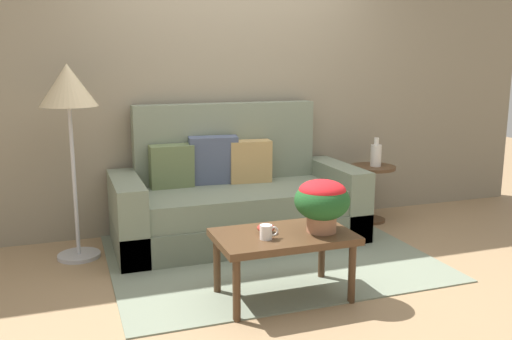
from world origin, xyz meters
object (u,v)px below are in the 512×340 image
(coffee_table, at_px, (283,241))
(side_table, at_px, (372,183))
(snack_bowl, at_px, (266,228))
(couch, at_px, (235,200))
(coffee_mug, at_px, (267,232))
(potted_plant, at_px, (322,200))
(table_vase, at_px, (376,155))
(floor_lamp, at_px, (69,96))

(coffee_table, distance_m, side_table, 1.97)
(side_table, bearing_deg, snack_bowl, -140.49)
(coffee_table, bearing_deg, side_table, 42.28)
(couch, xyz_separation_m, coffee_mug, (-0.22, -1.33, 0.14))
(potted_plant, height_order, snack_bowl, potted_plant)
(coffee_table, bearing_deg, potted_plant, -11.43)
(side_table, height_order, potted_plant, potted_plant)
(coffee_table, relative_size, table_vase, 3.24)
(potted_plant, relative_size, snack_bowl, 3.07)
(coffee_table, relative_size, potted_plant, 2.46)
(coffee_table, xyz_separation_m, side_table, (1.46, 1.32, -0.01))
(side_table, relative_size, potted_plant, 1.52)
(couch, height_order, coffee_mug, couch)
(potted_plant, distance_m, snack_bowl, 0.40)
(snack_bowl, bearing_deg, coffee_table, -18.57)
(coffee_mug, height_order, snack_bowl, coffee_mug)
(floor_lamp, xyz_separation_m, snack_bowl, (1.12, -1.19, -0.79))
(couch, height_order, table_vase, couch)
(coffee_table, relative_size, floor_lamp, 0.58)
(coffee_table, bearing_deg, floor_lamp, 135.15)
(coffee_table, distance_m, coffee_mug, 0.19)
(coffee_table, distance_m, floor_lamp, 1.94)
(potted_plant, bearing_deg, snack_bowl, 166.35)
(floor_lamp, bearing_deg, couch, 1.60)
(table_vase, bearing_deg, potted_plant, -132.22)
(coffee_table, height_order, floor_lamp, floor_lamp)
(snack_bowl, bearing_deg, potted_plant, -13.65)
(potted_plant, bearing_deg, couch, 97.46)
(couch, relative_size, potted_plant, 5.83)
(coffee_mug, bearing_deg, snack_bowl, 71.40)
(coffee_mug, distance_m, table_vase, 2.13)
(potted_plant, distance_m, coffee_mug, 0.42)
(snack_bowl, bearing_deg, side_table, 39.51)
(coffee_mug, bearing_deg, floor_lamp, 129.97)
(table_vase, bearing_deg, side_table, 139.25)
(coffee_table, xyz_separation_m, table_vase, (1.47, 1.31, 0.27))
(couch, relative_size, side_table, 3.84)
(side_table, xyz_separation_m, floor_lamp, (-2.68, -0.10, 0.89))
(side_table, bearing_deg, table_vase, -40.75)
(couch, distance_m, coffee_table, 1.26)
(potted_plant, bearing_deg, side_table, 48.56)
(potted_plant, distance_m, table_vase, 1.83)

